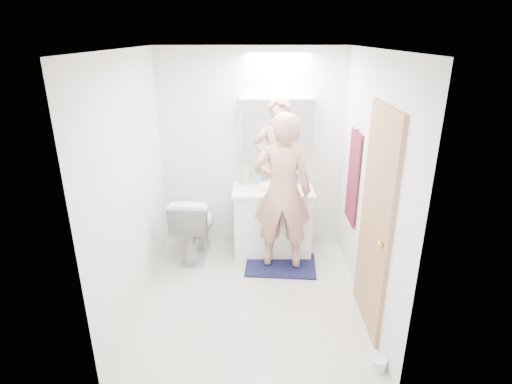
{
  "coord_description": "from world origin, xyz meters",
  "views": [
    {
      "loc": [
        0.05,
        -3.53,
        2.52
      ],
      "look_at": [
        0.05,
        0.25,
        1.05
      ],
      "focal_mm": 28.7,
      "sensor_mm": 36.0,
      "label": 1
    }
  ],
  "objects_px": {
    "toilet": "(194,225)",
    "soap_bottle_a": "(245,175)",
    "toothbrush_cup": "(295,180)",
    "medicine_cabinet": "(277,127)",
    "person": "(282,192)",
    "soap_bottle_b": "(258,177)",
    "vanity_cabinet": "(272,221)",
    "toilet_paper_roll": "(379,364)"
  },
  "relations": [
    {
      "from": "soap_bottle_b",
      "to": "toilet_paper_roll",
      "type": "relative_size",
      "value": 1.47
    },
    {
      "from": "toilet",
      "to": "toothbrush_cup",
      "type": "xyz_separation_m",
      "value": [
        1.2,
        0.28,
        0.47
      ]
    },
    {
      "from": "soap_bottle_a",
      "to": "toilet_paper_roll",
      "type": "height_order",
      "value": "soap_bottle_a"
    },
    {
      "from": "person",
      "to": "toilet_paper_roll",
      "type": "xyz_separation_m",
      "value": [
        0.7,
        -1.57,
        -0.87
      ]
    },
    {
      "from": "toilet",
      "to": "toilet_paper_roll",
      "type": "xyz_separation_m",
      "value": [
        1.72,
        -1.84,
        -0.35
      ]
    },
    {
      "from": "toilet",
      "to": "toothbrush_cup",
      "type": "height_order",
      "value": "toothbrush_cup"
    },
    {
      "from": "toilet",
      "to": "soap_bottle_b",
      "type": "bearing_deg",
      "value": -155.0
    },
    {
      "from": "medicine_cabinet",
      "to": "person",
      "type": "bearing_deg",
      "value": -86.51
    },
    {
      "from": "soap_bottle_a",
      "to": "medicine_cabinet",
      "type": "bearing_deg",
      "value": 9.08
    },
    {
      "from": "vanity_cabinet",
      "to": "soap_bottle_b",
      "type": "relative_size",
      "value": 5.55
    },
    {
      "from": "toilet",
      "to": "vanity_cabinet",
      "type": "bearing_deg",
      "value": -169.13
    },
    {
      "from": "soap_bottle_b",
      "to": "toilet",
      "type": "bearing_deg",
      "value": -158.82
    },
    {
      "from": "vanity_cabinet",
      "to": "toothbrush_cup",
      "type": "bearing_deg",
      "value": 30.9
    },
    {
      "from": "toilet",
      "to": "soap_bottle_a",
      "type": "relative_size",
      "value": 3.39
    },
    {
      "from": "vanity_cabinet",
      "to": "toilet",
      "type": "relative_size",
      "value": 1.13
    },
    {
      "from": "vanity_cabinet",
      "to": "toilet_paper_roll",
      "type": "distance_m",
      "value": 2.13
    },
    {
      "from": "toothbrush_cup",
      "to": "toilet_paper_roll",
      "type": "bearing_deg",
      "value": -76.23
    },
    {
      "from": "soap_bottle_a",
      "to": "soap_bottle_b",
      "type": "bearing_deg",
      "value": 10.86
    },
    {
      "from": "medicine_cabinet",
      "to": "toothbrush_cup",
      "type": "bearing_deg",
      "value": -12.97
    },
    {
      "from": "vanity_cabinet",
      "to": "toilet",
      "type": "height_order",
      "value": "toilet"
    },
    {
      "from": "soap_bottle_a",
      "to": "toothbrush_cup",
      "type": "distance_m",
      "value": 0.6
    },
    {
      "from": "medicine_cabinet",
      "to": "toilet",
      "type": "bearing_deg",
      "value": -161.66
    },
    {
      "from": "vanity_cabinet",
      "to": "person",
      "type": "bearing_deg",
      "value": -77.23
    },
    {
      "from": "toilet",
      "to": "soap_bottle_b",
      "type": "relative_size",
      "value": 4.92
    },
    {
      "from": "vanity_cabinet",
      "to": "soap_bottle_a",
      "type": "bearing_deg",
      "value": 155.25
    },
    {
      "from": "vanity_cabinet",
      "to": "toilet_paper_roll",
      "type": "height_order",
      "value": "vanity_cabinet"
    },
    {
      "from": "medicine_cabinet",
      "to": "toothbrush_cup",
      "type": "relative_size",
      "value": 8.1
    },
    {
      "from": "medicine_cabinet",
      "to": "soap_bottle_b",
      "type": "xyz_separation_m",
      "value": [
        -0.22,
        -0.03,
        -0.6
      ]
    },
    {
      "from": "person",
      "to": "toilet_paper_roll",
      "type": "height_order",
      "value": "person"
    },
    {
      "from": "medicine_cabinet",
      "to": "toilet_paper_roll",
      "type": "distance_m",
      "value": 2.71
    },
    {
      "from": "vanity_cabinet",
      "to": "soap_bottle_b",
      "type": "bearing_deg",
      "value": 133.19
    },
    {
      "from": "toilet",
      "to": "person",
      "type": "xyz_separation_m",
      "value": [
        1.02,
        -0.26,
        0.52
      ]
    },
    {
      "from": "soap_bottle_a",
      "to": "vanity_cabinet",
      "type": "bearing_deg",
      "value": -24.75
    },
    {
      "from": "vanity_cabinet",
      "to": "toothbrush_cup",
      "type": "xyz_separation_m",
      "value": [
        0.27,
        0.16,
        0.48
      ]
    },
    {
      "from": "toilet",
      "to": "soap_bottle_a",
      "type": "height_order",
      "value": "soap_bottle_a"
    },
    {
      "from": "soap_bottle_a",
      "to": "toothbrush_cup",
      "type": "xyz_separation_m",
      "value": [
        0.59,
        0.01,
        -0.07
      ]
    },
    {
      "from": "soap_bottle_a",
      "to": "toothbrush_cup",
      "type": "bearing_deg",
      "value": 0.97
    },
    {
      "from": "vanity_cabinet",
      "to": "toilet",
      "type": "xyz_separation_m",
      "value": [
        -0.93,
        -0.11,
        0.01
      ]
    },
    {
      "from": "medicine_cabinet",
      "to": "person",
      "type": "distance_m",
      "value": 0.83
    },
    {
      "from": "vanity_cabinet",
      "to": "medicine_cabinet",
      "type": "bearing_deg",
      "value": 76.58
    },
    {
      "from": "soap_bottle_a",
      "to": "toilet_paper_roll",
      "type": "relative_size",
      "value": 2.14
    },
    {
      "from": "medicine_cabinet",
      "to": "toilet_paper_roll",
      "type": "height_order",
      "value": "medicine_cabinet"
    }
  ]
}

